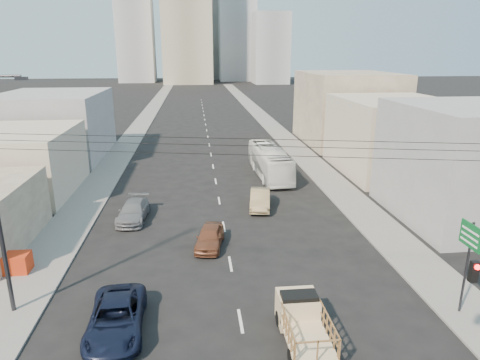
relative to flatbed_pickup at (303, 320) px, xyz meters
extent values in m
plane|color=black|center=(-2.69, -0.25, -1.09)|extent=(420.00, 420.00, 0.00)
cube|color=slate|center=(-14.44, 69.75, -1.03)|extent=(3.50, 180.00, 0.12)
cube|color=slate|center=(9.06, 69.75, -1.03)|extent=(3.50, 180.00, 0.12)
cube|color=silver|center=(-2.69, 1.75, -1.09)|extent=(0.15, 2.00, 0.01)
cube|color=silver|center=(-2.69, 7.75, -1.09)|extent=(0.15, 2.00, 0.01)
cube|color=silver|center=(-2.69, 13.75, -1.09)|extent=(0.15, 2.00, 0.01)
cube|color=silver|center=(-2.69, 19.75, -1.09)|extent=(0.15, 2.00, 0.01)
cube|color=silver|center=(-2.69, 25.75, -1.09)|extent=(0.15, 2.00, 0.01)
cube|color=silver|center=(-2.69, 31.75, -1.09)|extent=(0.15, 2.00, 0.01)
cube|color=silver|center=(-2.69, 37.75, -1.09)|extent=(0.15, 2.00, 0.01)
cube|color=silver|center=(-2.69, 43.75, -1.09)|extent=(0.15, 2.00, 0.01)
cube|color=silver|center=(-2.69, 49.75, -1.09)|extent=(0.15, 2.00, 0.01)
cube|color=silver|center=(-2.69, 55.75, -1.09)|extent=(0.15, 2.00, 0.01)
cube|color=silver|center=(-2.69, 61.75, -1.09)|extent=(0.15, 2.00, 0.01)
cube|color=silver|center=(-2.69, 67.75, -1.09)|extent=(0.15, 2.00, 0.01)
cube|color=silver|center=(-2.69, 73.75, -1.09)|extent=(0.15, 2.00, 0.01)
cube|color=silver|center=(-2.69, 79.75, -1.09)|extent=(0.15, 2.00, 0.01)
cube|color=silver|center=(-2.69, 85.75, -1.09)|extent=(0.15, 2.00, 0.01)
cube|color=silver|center=(-2.69, 91.75, -1.09)|extent=(0.15, 2.00, 0.01)
cube|color=silver|center=(-2.69, 97.75, -1.09)|extent=(0.15, 2.00, 0.01)
cube|color=silver|center=(-2.69, 103.75, -1.09)|extent=(0.15, 2.00, 0.01)
cube|color=#D4B88E|center=(0.00, -0.90, -0.39)|extent=(1.90, 3.00, 0.12)
cube|color=#D4B88E|center=(0.00, 1.10, -0.14)|extent=(1.90, 1.60, 1.50)
cube|color=black|center=(0.00, 0.85, 0.46)|extent=(1.70, 0.90, 0.70)
cylinder|color=black|center=(-0.85, 1.20, -0.71)|extent=(0.25, 0.76, 0.76)
cylinder|color=black|center=(0.85, 1.20, -0.71)|extent=(0.25, 0.76, 0.76)
cylinder|color=black|center=(-0.85, -1.60, -0.71)|extent=(0.25, 0.76, 0.76)
cylinder|color=black|center=(0.85, -1.60, -0.71)|extent=(0.25, 0.76, 0.76)
imported|color=black|center=(-8.63, 1.52, -0.33)|extent=(2.75, 5.59, 1.52)
imported|color=white|center=(3.17, 27.21, 0.50)|extent=(3.16, 11.56, 3.19)
imported|color=brown|center=(-3.87, 10.40, -0.38)|extent=(2.43, 4.42, 1.43)
imported|color=#947E56|center=(0.69, 17.60, -0.32)|extent=(2.38, 4.90, 1.55)
imported|color=slate|center=(-9.70, 15.93, -0.36)|extent=(2.40, 5.21, 1.47)
cube|color=black|center=(5.11, -3.75, 4.21)|extent=(0.28, 0.22, 0.80)
sphere|color=#FF0C0C|center=(5.11, -3.89, 4.46)|extent=(0.20, 0.20, 0.20)
cylinder|color=#2D2D33|center=(8.51, 1.25, 1.41)|extent=(0.12, 0.12, 5.00)
cube|color=#0C5926|center=(8.46, 1.25, 3.21)|extent=(0.08, 1.60, 1.20)
cube|color=white|center=(8.40, 1.25, 3.46)|extent=(0.02, 1.30, 0.10)
cube|color=white|center=(8.40, 1.25, 3.16)|extent=(0.02, 1.30, 0.10)
cube|color=white|center=(8.40, 1.25, 2.86)|extent=(0.02, 1.30, 0.10)
cube|color=#2D2D33|center=(-12.19, 3.75, 10.61)|extent=(0.50, 0.25, 0.15)
cylinder|color=black|center=(-2.69, 1.25, 8.21)|extent=(23.01, 5.02, 0.02)
cylinder|color=black|center=(-2.69, 1.25, 7.91)|extent=(23.01, 5.02, 0.02)
cylinder|color=black|center=(-2.69, 1.25, 7.51)|extent=(23.01, 5.02, 0.02)
cube|color=red|center=(-15.69, 7.93, -0.78)|extent=(1.80, 1.20, 0.38)
cube|color=red|center=(-15.69, 7.93, -0.40)|extent=(1.80, 1.20, 0.38)
cube|color=red|center=(-15.69, 7.93, -0.02)|extent=(1.80, 1.20, 0.38)
cube|color=gray|center=(16.31, 13.75, 3.41)|extent=(10.00, 12.00, 9.00)
cube|color=#BDB099|center=(16.81, 27.75, 2.91)|extent=(11.00, 14.00, 8.00)
cube|color=gray|center=(17.31, 43.75, 3.91)|extent=(12.00, 16.00, 10.00)
cube|color=#BDB099|center=(-21.69, 23.75, 1.91)|extent=(11.00, 12.00, 6.00)
cube|color=gray|center=(-22.19, 38.75, 2.91)|extent=(12.00, 16.00, 8.00)
cube|color=tan|center=(-6.69, 169.75, 28.91)|extent=(20.00, 20.00, 60.00)
cube|color=#979A9F|center=(15.31, 184.75, 18.91)|extent=(16.00, 16.00, 40.00)
cube|color=#979A9F|center=(-28.69, 179.75, 15.91)|extent=(15.00, 15.00, 34.00)
cube|color=gray|center=(3.31, 199.75, 20.91)|extent=(18.00, 18.00, 44.00)
cube|color=#979A9F|center=(27.31, 164.75, 12.91)|extent=(14.00, 14.00, 28.00)
camera|label=1|loc=(-4.65, -16.45, 11.74)|focal=32.00mm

